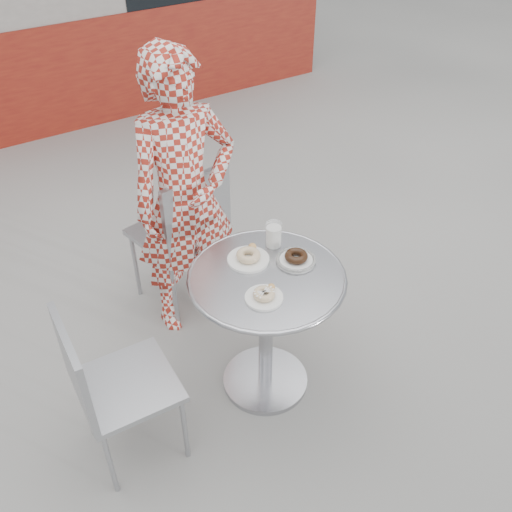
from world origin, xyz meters
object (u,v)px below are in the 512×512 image
bistro_table (266,305)px  chair_far (181,259)px  plate_near (264,295)px  chair_left (130,411)px  plate_far (249,257)px  milk_cup (274,235)px  plate_checker (296,259)px  seated_person (185,200)px

bistro_table → chair_far: (-0.05, 0.88, -0.28)m
bistro_table → plate_near: bearing=-127.6°
chair_left → plate_far: bearing=-77.1°
plate_near → milk_cup: size_ratio=1.32×
plate_checker → milk_cup: milk_cup is taller
chair_left → plate_near: chair_left is taller
chair_far → chair_left: chair_far is taller
chair_left → plate_checker: (0.93, 0.00, 0.51)m
bistro_table → seated_person: bearing=95.1°
plate_far → plate_near: 0.28m
bistro_table → plate_near: (-0.10, -0.12, 0.20)m
chair_left → seated_person: size_ratio=0.53×
chair_far → seated_person: size_ratio=0.58×
chair_far → milk_cup: 0.90m
plate_checker → milk_cup: size_ratio=1.48×
seated_person → milk_cup: seated_person is taller
plate_near → seated_person: bearing=87.7°
bistro_table → seated_person: size_ratio=0.46×
seated_person → plate_far: (0.05, -0.56, -0.05)m
chair_left → plate_near: (0.66, -0.14, 0.51)m
plate_far → plate_checker: plate_far is taller
milk_cup → plate_near: bearing=-130.0°
milk_cup → chair_far: bearing=106.5°
chair_far → plate_far: 0.88m
milk_cup → plate_far: bearing=-168.8°
plate_near → milk_cup: (0.25, 0.30, 0.04)m
chair_far → chair_left: (-0.71, -0.87, -0.03)m
bistro_table → chair_left: chair_left is taller
plate_far → plate_near: bearing=-107.7°
chair_left → plate_checker: bearing=-87.1°
bistro_table → chair_left: size_ratio=0.87×
chair_left → seated_person: 1.13m
bistro_table → plate_checker: 0.27m
seated_person → plate_near: (-0.03, -0.83, -0.05)m
plate_checker → milk_cup: bearing=96.7°
chair_far → milk_cup: bearing=94.5°
seated_person → plate_checker: seated_person is taller
plate_far → milk_cup: (0.17, 0.03, 0.04)m
chair_left → seated_person: (0.69, 0.69, 0.56)m
chair_left → plate_far: 0.91m
chair_far → plate_checker: 1.02m
chair_far → plate_checker: chair_far is taller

